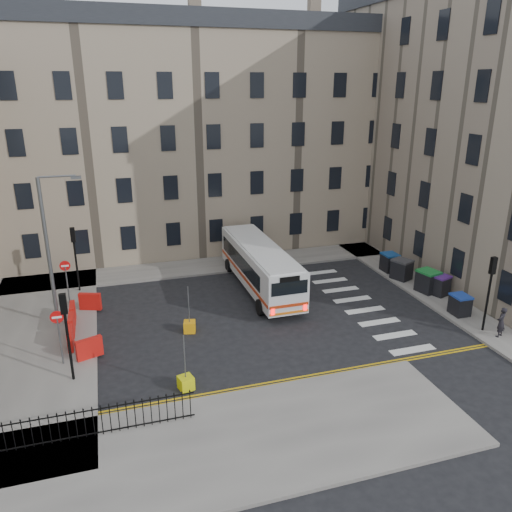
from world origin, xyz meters
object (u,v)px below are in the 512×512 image
bollard_yellow (190,327)px  bollard_chevron (186,383)px  streetlamp (48,250)px  wheelie_bin_b (439,285)px  wheelie_bin_d (402,269)px  pedestrian (501,322)px  wheelie_bin_e (390,262)px  wheelie_bin_a (460,305)px  bus (260,265)px  wheelie_bin_c (428,281)px

bollard_yellow → bollard_chevron: same height
streetlamp → wheelie_bin_b: 22.74m
wheelie_bin_d → pedestrian: (0.38, -8.53, 0.14)m
wheelie_bin_d → wheelie_bin_e: bearing=65.1°
wheelie_bin_b → bollard_chevron: size_ratio=2.33×
wheelie_bin_a → pedestrian: bearing=-84.3°
pedestrian → bollard_yellow: 16.15m
wheelie_bin_d → wheelie_bin_e: 1.54m
wheelie_bin_e → bollard_chevron: (-15.90, -9.75, -0.48)m
wheelie_bin_d → bollard_chevron: wheelie_bin_d is taller
wheelie_bin_e → pedestrian: bearing=-89.2°
bus → wheelie_bin_b: bus is taller
streetlamp → bollard_chevron: streetlamp is taller
streetlamp → bollard_chevron: bearing=-54.6°
bus → bollard_yellow: 7.15m
wheelie_bin_c → wheelie_bin_a: bearing=-106.4°
wheelie_bin_c → pedestrian: 6.15m
wheelie_bin_b → wheelie_bin_a: bearing=-121.2°
streetlamp → bus: 12.51m
streetlamp → wheelie_bin_a: bearing=-14.2°
bus → wheelie_bin_e: (9.48, 0.04, -0.85)m
streetlamp → bus: streetlamp is taller
wheelie_bin_e → bollard_yellow: (-14.83, -4.58, -0.48)m
wheelie_bin_c → bollard_chevron: bearing=-172.9°
bus → bollard_chevron: 11.72m
bollard_yellow → bollard_chevron: bearing=-101.7°
bollard_yellow → wheelie_bin_a: bearing=-10.2°
wheelie_bin_c → bollard_yellow: wheelie_bin_c is taller
wheelie_bin_b → pedestrian: size_ratio=0.86×
bus → wheelie_bin_a: bus is taller
bollard_yellow → bus: bearing=40.3°
wheelie_bin_a → bollard_yellow: size_ratio=1.94×
wheelie_bin_a → bus: bearing=143.6°
bus → wheelie_bin_e: bus is taller
wheelie_bin_c → streetlamp: bearing=161.7°
wheelie_bin_a → bollard_yellow: 15.16m
streetlamp → bus: size_ratio=0.78×
wheelie_bin_b → bollard_yellow: 15.56m
wheelie_bin_c → bollard_chevron: (-16.21, -5.83, -0.55)m
wheelie_bin_e → bus: bearing=179.0°
pedestrian → wheelie_bin_b: bearing=-117.8°
wheelie_bin_a → bollard_chevron: (-15.99, -2.50, -0.44)m
bus → wheelie_bin_c: bus is taller
wheelie_bin_d → bollard_yellow: size_ratio=2.55×
streetlamp → bollard_chevron: (5.68, -8.00, -4.04)m
wheelie_bin_b → pedestrian: bearing=-112.3°
streetlamp → pedestrian: 23.68m
wheelie_bin_c → bollard_yellow: size_ratio=2.45×
wheelie_bin_a → bollard_chevron: wheelie_bin_a is taller
wheelie_bin_d → wheelie_bin_e: (0.04, 1.54, -0.04)m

